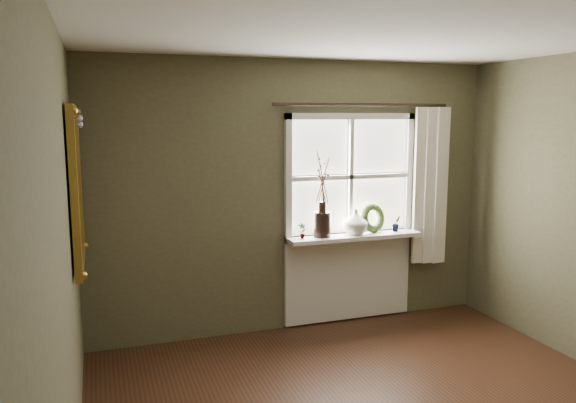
% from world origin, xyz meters
% --- Properties ---
extents(ceiling, '(4.50, 4.50, 0.00)m').
position_xyz_m(ceiling, '(0.00, 0.00, 2.60)').
color(ceiling, silver).
rests_on(ceiling, ground).
extents(wall_back, '(4.00, 0.10, 2.60)m').
position_xyz_m(wall_back, '(0.00, 2.30, 1.30)').
color(wall_back, brown).
rests_on(wall_back, ground).
extents(wall_left, '(0.10, 4.50, 2.60)m').
position_xyz_m(wall_left, '(-2.05, 0.00, 1.30)').
color(wall_left, brown).
rests_on(wall_left, ground).
extents(window_frame, '(1.36, 0.06, 1.24)m').
position_xyz_m(window_frame, '(0.55, 2.23, 1.48)').
color(window_frame, silver).
rests_on(window_frame, wall_back).
extents(window_sill, '(1.36, 0.26, 0.04)m').
position_xyz_m(window_sill, '(0.55, 2.12, 0.90)').
color(window_sill, silver).
rests_on(window_sill, wall_back).
extents(window_apron, '(1.36, 0.04, 0.88)m').
position_xyz_m(window_apron, '(0.55, 2.23, 0.46)').
color(window_apron, silver).
rests_on(window_apron, ground).
extents(dark_jug, '(0.21, 0.21, 0.24)m').
position_xyz_m(dark_jug, '(0.21, 2.12, 1.04)').
color(dark_jug, black).
rests_on(dark_jug, window_sill).
extents(cream_vase, '(0.32, 0.32, 0.25)m').
position_xyz_m(cream_vase, '(0.56, 2.12, 1.05)').
color(cream_vase, beige).
rests_on(cream_vase, window_sill).
extents(wreath, '(0.32, 0.21, 0.30)m').
position_xyz_m(wreath, '(0.77, 2.16, 1.03)').
color(wreath, '#384D22').
rests_on(wreath, window_sill).
extents(potted_plant_left, '(0.08, 0.06, 0.15)m').
position_xyz_m(potted_plant_left, '(0.00, 2.12, 0.99)').
color(potted_plant_left, '#384D22').
rests_on(potted_plant_left, window_sill).
extents(potted_plant_right, '(0.09, 0.08, 0.16)m').
position_xyz_m(potted_plant_right, '(1.02, 2.12, 1.00)').
color(potted_plant_right, '#384D22').
rests_on(potted_plant_right, window_sill).
extents(curtain, '(0.36, 0.12, 1.59)m').
position_xyz_m(curtain, '(1.39, 2.13, 1.37)').
color(curtain, silver).
rests_on(curtain, wall_back).
extents(curtain_rod, '(1.84, 0.03, 0.03)m').
position_xyz_m(curtain_rod, '(0.65, 2.17, 2.18)').
color(curtain_rod, black).
rests_on(curtain_rod, wall_back).
extents(gilt_mirror, '(0.10, 0.98, 1.17)m').
position_xyz_m(gilt_mirror, '(-1.96, 1.54, 1.57)').
color(gilt_mirror, white).
rests_on(gilt_mirror, wall_left).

